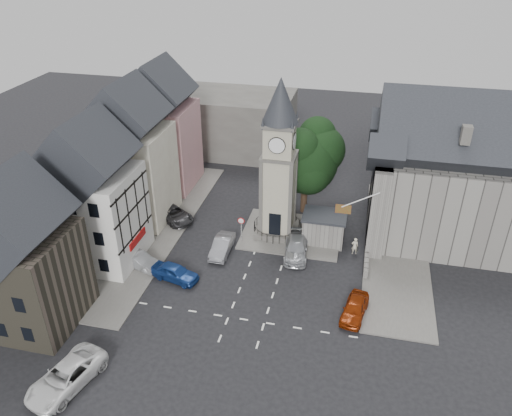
% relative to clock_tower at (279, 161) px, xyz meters
% --- Properties ---
extents(ground, '(120.00, 120.00, 0.00)m').
position_rel_clock_tower_xyz_m(ground, '(0.00, -7.99, -8.12)').
color(ground, black).
rests_on(ground, ground).
extents(pavement_west, '(6.00, 30.00, 0.14)m').
position_rel_clock_tower_xyz_m(pavement_west, '(-12.50, -1.99, -8.05)').
color(pavement_west, '#595651').
rests_on(pavement_west, ground).
extents(pavement_east, '(6.00, 26.00, 0.14)m').
position_rel_clock_tower_xyz_m(pavement_east, '(12.00, 0.01, -8.05)').
color(pavement_east, '#595651').
rests_on(pavement_east, ground).
extents(central_island, '(10.00, 8.00, 0.16)m').
position_rel_clock_tower_xyz_m(central_island, '(1.50, 0.01, -8.04)').
color(central_island, '#595651').
rests_on(central_island, ground).
extents(road_markings, '(20.00, 8.00, 0.01)m').
position_rel_clock_tower_xyz_m(road_markings, '(0.00, -13.49, -8.12)').
color(road_markings, silver).
rests_on(road_markings, ground).
extents(clock_tower, '(4.86, 4.86, 16.25)m').
position_rel_clock_tower_xyz_m(clock_tower, '(0.00, 0.00, 0.00)').
color(clock_tower, '#4C4944').
rests_on(clock_tower, ground).
extents(stone_shelter, '(4.30, 3.30, 3.08)m').
position_rel_clock_tower_xyz_m(stone_shelter, '(4.80, -0.49, -6.57)').
color(stone_shelter, slate).
rests_on(stone_shelter, ground).
extents(town_tree, '(7.20, 7.20, 10.80)m').
position_rel_clock_tower_xyz_m(town_tree, '(2.00, 5.01, -1.15)').
color(town_tree, black).
rests_on(town_tree, ground).
extents(warning_sign_post, '(0.70, 0.19, 2.85)m').
position_rel_clock_tower_xyz_m(warning_sign_post, '(-3.20, -2.56, -6.09)').
color(warning_sign_post, black).
rests_on(warning_sign_post, ground).
extents(terrace_pink, '(8.10, 7.60, 12.80)m').
position_rel_clock_tower_xyz_m(terrace_pink, '(-15.50, 8.01, -1.54)').
color(terrace_pink, pink).
rests_on(terrace_pink, ground).
extents(terrace_cream, '(8.10, 7.60, 12.80)m').
position_rel_clock_tower_xyz_m(terrace_cream, '(-15.50, 0.01, -1.54)').
color(terrace_cream, beige).
rests_on(terrace_cream, ground).
extents(terrace_tudor, '(8.10, 7.60, 12.00)m').
position_rel_clock_tower_xyz_m(terrace_tudor, '(-15.50, -7.99, -1.93)').
color(terrace_tudor, silver).
rests_on(terrace_tudor, ground).
extents(building_sw_stone, '(8.60, 7.60, 10.40)m').
position_rel_clock_tower_xyz_m(building_sw_stone, '(-17.00, -16.99, -2.77)').
color(building_sw_stone, '#484336').
rests_on(building_sw_stone, ground).
extents(backdrop_west, '(20.00, 10.00, 8.00)m').
position_rel_clock_tower_xyz_m(backdrop_west, '(-12.00, 20.01, -4.12)').
color(backdrop_west, '#4C4944').
rests_on(backdrop_west, ground).
extents(east_building, '(14.40, 11.40, 12.60)m').
position_rel_clock_tower_xyz_m(east_building, '(15.59, 3.01, -1.86)').
color(east_building, slate).
rests_on(east_building, ground).
extents(east_boundary_wall, '(0.40, 16.00, 0.90)m').
position_rel_clock_tower_xyz_m(east_boundary_wall, '(9.20, 2.01, -7.67)').
color(east_boundary_wall, slate).
rests_on(east_boundary_wall, ground).
extents(flagpole, '(3.68, 0.10, 2.74)m').
position_rel_clock_tower_xyz_m(flagpole, '(8.00, -3.99, -1.12)').
color(flagpole, white).
rests_on(flagpole, ground).
extents(car_west_blue, '(4.73, 2.76, 1.51)m').
position_rel_clock_tower_xyz_m(car_west_blue, '(-7.50, -9.75, -7.36)').
color(car_west_blue, navy).
rests_on(car_west_blue, ground).
extents(car_west_silver, '(4.62, 2.75, 1.44)m').
position_rel_clock_tower_xyz_m(car_west_silver, '(-11.50, -8.70, -7.40)').
color(car_west_silver, gray).
rests_on(car_west_silver, ground).
extents(car_west_grey, '(5.88, 5.18, 1.51)m').
position_rel_clock_tower_xyz_m(car_west_grey, '(-11.50, 0.01, -7.37)').
color(car_west_grey, '#2B2A2C').
rests_on(car_west_grey, ground).
extents(car_island_silver, '(1.60, 4.55, 1.50)m').
position_rel_clock_tower_xyz_m(car_island_silver, '(-4.56, -4.74, -7.37)').
color(car_island_silver, gray).
rests_on(car_island_silver, ground).
extents(car_island_east, '(2.67, 5.51, 1.55)m').
position_rel_clock_tower_xyz_m(car_island_east, '(2.50, -3.49, -7.35)').
color(car_island_east, '#A2A5A9').
rests_on(car_island_east, ground).
extents(car_east_red, '(2.50, 4.61, 1.49)m').
position_rel_clock_tower_xyz_m(car_east_red, '(8.50, -10.99, -7.38)').
color(car_east_red, maroon).
rests_on(car_east_red, ground).
extents(van_sw_white, '(4.22, 6.49, 1.66)m').
position_rel_clock_tower_xyz_m(van_sw_white, '(-10.54, -22.64, -7.29)').
color(van_sw_white, silver).
rests_on(van_sw_white, ground).
extents(pedestrian, '(0.74, 0.57, 1.81)m').
position_rel_clock_tower_xyz_m(pedestrian, '(8.00, -2.12, -7.22)').
color(pedestrian, beige).
rests_on(pedestrian, ground).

